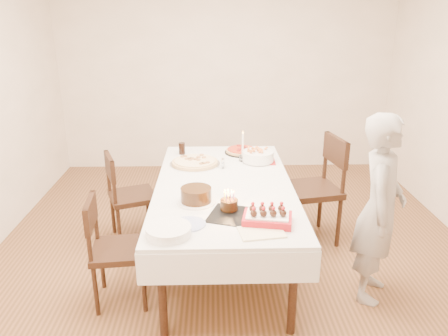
{
  "coord_description": "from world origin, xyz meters",
  "views": [
    {
      "loc": [
        -0.19,
        -3.48,
        2.12
      ],
      "look_at": [
        -0.1,
        -0.07,
        0.89
      ],
      "focal_mm": 35.0,
      "sensor_mm": 36.0,
      "label": 1
    }
  ],
  "objects_px": {
    "pasta_bowl": "(258,156)",
    "taper_candle": "(243,146)",
    "chair_right_savory": "(311,190)",
    "dining_table": "(224,223)",
    "pizza_pepperoni": "(241,151)",
    "cola_glass": "(182,148)",
    "strawberry_box": "(267,218)",
    "layer_cake": "(196,195)",
    "person": "(380,209)",
    "pizza_white": "(195,162)",
    "chair_left_savory": "(133,196)",
    "chair_left_dessert": "(120,250)",
    "birthday_cake": "(229,200)"
  },
  "relations": [
    {
      "from": "pasta_bowl",
      "to": "taper_candle",
      "type": "xyz_separation_m",
      "value": [
        -0.15,
        0.03,
        0.1
      ]
    },
    {
      "from": "taper_candle",
      "to": "chair_right_savory",
      "type": "bearing_deg",
      "value": -15.76
    },
    {
      "from": "dining_table",
      "to": "pizza_pepperoni",
      "type": "bearing_deg",
      "value": 76.47
    },
    {
      "from": "pizza_pepperoni",
      "to": "cola_glass",
      "type": "height_order",
      "value": "cola_glass"
    },
    {
      "from": "pizza_pepperoni",
      "to": "strawberry_box",
      "type": "relative_size",
      "value": 1.04
    },
    {
      "from": "strawberry_box",
      "to": "layer_cake",
      "type": "bearing_deg",
      "value": 144.57
    },
    {
      "from": "chair_right_savory",
      "to": "person",
      "type": "xyz_separation_m",
      "value": [
        0.3,
        -0.9,
        0.21
      ]
    },
    {
      "from": "person",
      "to": "pizza_white",
      "type": "xyz_separation_m",
      "value": [
        -1.41,
        0.99,
        0.04
      ]
    },
    {
      "from": "chair_right_savory",
      "to": "strawberry_box",
      "type": "bearing_deg",
      "value": -127.69
    },
    {
      "from": "dining_table",
      "to": "cola_glass",
      "type": "xyz_separation_m",
      "value": [
        -0.4,
        0.82,
        0.43
      ]
    },
    {
      "from": "chair_left_savory",
      "to": "chair_right_savory",
      "type": "bearing_deg",
      "value": 156.74
    },
    {
      "from": "dining_table",
      "to": "chair_right_savory",
      "type": "height_order",
      "value": "chair_right_savory"
    },
    {
      "from": "chair_right_savory",
      "to": "pasta_bowl",
      "type": "height_order",
      "value": "chair_right_savory"
    },
    {
      "from": "chair_right_savory",
      "to": "pizza_white",
      "type": "distance_m",
      "value": 1.14
    },
    {
      "from": "chair_left_dessert",
      "to": "pizza_white",
      "type": "bearing_deg",
      "value": -123.66
    },
    {
      "from": "person",
      "to": "taper_candle",
      "type": "height_order",
      "value": "person"
    },
    {
      "from": "pizza_pepperoni",
      "to": "taper_candle",
      "type": "bearing_deg",
      "value": -91.46
    },
    {
      "from": "chair_right_savory",
      "to": "strawberry_box",
      "type": "height_order",
      "value": "chair_right_savory"
    },
    {
      "from": "dining_table",
      "to": "cola_glass",
      "type": "distance_m",
      "value": 1.01
    },
    {
      "from": "chair_left_savory",
      "to": "pizza_pepperoni",
      "type": "xyz_separation_m",
      "value": [
        1.07,
        0.38,
        0.33
      ]
    },
    {
      "from": "strawberry_box",
      "to": "dining_table",
      "type": "bearing_deg",
      "value": 110.78
    },
    {
      "from": "chair_right_savory",
      "to": "taper_candle",
      "type": "height_order",
      "value": "taper_candle"
    },
    {
      "from": "chair_left_dessert",
      "to": "chair_right_savory",
      "type": "bearing_deg",
      "value": -156.46
    },
    {
      "from": "chair_right_savory",
      "to": "pizza_pepperoni",
      "type": "xyz_separation_m",
      "value": [
        -0.64,
        0.44,
        0.26
      ]
    },
    {
      "from": "chair_left_dessert",
      "to": "birthday_cake",
      "type": "height_order",
      "value": "birthday_cake"
    },
    {
      "from": "taper_candle",
      "to": "birthday_cake",
      "type": "bearing_deg",
      "value": -98.83
    },
    {
      "from": "taper_candle",
      "to": "layer_cake",
      "type": "relative_size",
      "value": 1.02
    },
    {
      "from": "dining_table",
      "to": "pasta_bowl",
      "type": "relative_size",
      "value": 7.14
    },
    {
      "from": "taper_candle",
      "to": "person",
      "type": "bearing_deg",
      "value": -48.67
    },
    {
      "from": "person",
      "to": "pizza_white",
      "type": "height_order",
      "value": "person"
    },
    {
      "from": "pizza_pepperoni",
      "to": "cola_glass",
      "type": "bearing_deg",
      "value": -178.05
    },
    {
      "from": "person",
      "to": "chair_right_savory",
      "type": "bearing_deg",
      "value": 43.37
    },
    {
      "from": "dining_table",
      "to": "chair_left_dessert",
      "type": "bearing_deg",
      "value": -146.82
    },
    {
      "from": "chair_right_savory",
      "to": "pasta_bowl",
      "type": "xyz_separation_m",
      "value": [
        -0.5,
        0.16,
        0.29
      ]
    },
    {
      "from": "person",
      "to": "pizza_pepperoni",
      "type": "bearing_deg",
      "value": 60.0
    },
    {
      "from": "chair_left_savory",
      "to": "cola_glass",
      "type": "bearing_deg",
      "value": -163.66
    },
    {
      "from": "chair_left_dessert",
      "to": "layer_cake",
      "type": "bearing_deg",
      "value": -171.67
    },
    {
      "from": "chair_right_savory",
      "to": "pizza_pepperoni",
      "type": "height_order",
      "value": "chair_right_savory"
    },
    {
      "from": "pizza_white",
      "to": "cola_glass",
      "type": "xyz_separation_m",
      "value": [
        -0.14,
        0.33,
        0.04
      ]
    },
    {
      "from": "cola_glass",
      "to": "taper_candle",
      "type": "bearing_deg",
      "value": -21.29
    },
    {
      "from": "chair_left_savory",
      "to": "pizza_pepperoni",
      "type": "bearing_deg",
      "value": 178.18
    },
    {
      "from": "pizza_pepperoni",
      "to": "layer_cake",
      "type": "xyz_separation_m",
      "value": [
        -0.42,
        -1.22,
        0.04
      ]
    },
    {
      "from": "chair_right_savory",
      "to": "pizza_pepperoni",
      "type": "distance_m",
      "value": 0.82
    },
    {
      "from": "pizza_white",
      "to": "cola_glass",
      "type": "relative_size",
      "value": 4.05
    },
    {
      "from": "layer_cake",
      "to": "pasta_bowl",
      "type": "bearing_deg",
      "value": 58.91
    },
    {
      "from": "pizza_white",
      "to": "birthday_cake",
      "type": "height_order",
      "value": "birthday_cake"
    },
    {
      "from": "pizza_white",
      "to": "chair_left_dessert",
      "type": "bearing_deg",
      "value": -117.82
    },
    {
      "from": "chair_right_savory",
      "to": "pizza_pepperoni",
      "type": "bearing_deg",
      "value": 134.57
    },
    {
      "from": "pizza_pepperoni",
      "to": "strawberry_box",
      "type": "xyz_separation_m",
      "value": [
        0.08,
        -1.57,
        0.02
      ]
    },
    {
      "from": "chair_right_savory",
      "to": "chair_left_savory",
      "type": "bearing_deg",
      "value": 166.83
    }
  ]
}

